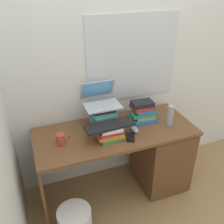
% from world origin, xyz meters
% --- Properties ---
extents(ground_plane, '(6.00, 6.00, 0.00)m').
position_xyz_m(ground_plane, '(0.00, 0.00, 0.00)').
color(ground_plane, '#9E7A4C').
extents(wall_back, '(6.00, 0.06, 2.60)m').
position_xyz_m(wall_back, '(0.00, 0.35, 1.30)').
color(wall_back, silver).
rests_on(wall_back, ground).
extents(desk, '(1.45, 0.60, 0.73)m').
position_xyz_m(desk, '(0.37, -0.02, 0.40)').
color(desk, brown).
rests_on(desk, ground).
extents(book_stack_tall, '(0.26, 0.21, 0.20)m').
position_xyz_m(book_stack_tall, '(-0.07, 0.13, 0.83)').
color(book_stack_tall, beige).
rests_on(book_stack_tall, desk).
extents(book_stack_keyboard_riser, '(0.23, 0.17, 0.12)m').
position_xyz_m(book_stack_keyboard_riser, '(-0.08, -0.09, 0.79)').
color(book_stack_keyboard_riser, '#338C4C').
rests_on(book_stack_keyboard_riser, desk).
extents(book_stack_side, '(0.25, 0.20, 0.20)m').
position_xyz_m(book_stack_side, '(0.31, 0.09, 0.82)').
color(book_stack_side, '#2672B2').
rests_on(book_stack_side, desk).
extents(laptop, '(0.32, 0.30, 0.20)m').
position_xyz_m(laptop, '(-0.08, 0.19, 0.98)').
color(laptop, '#B7BABF').
rests_on(laptop, book_stack_tall).
extents(keyboard, '(0.43, 0.16, 0.02)m').
position_xyz_m(keyboard, '(-0.09, -0.09, 0.86)').
color(keyboard, black).
rests_on(keyboard, book_stack_keyboard_riser).
extents(computer_mouse, '(0.06, 0.10, 0.04)m').
position_xyz_m(computer_mouse, '(0.16, -0.06, 0.75)').
color(computer_mouse, '#A5A8AD').
rests_on(computer_mouse, desk).
extents(mug, '(0.11, 0.07, 0.10)m').
position_xyz_m(mug, '(-0.49, -0.03, 0.78)').
color(mug, '#B23F33').
rests_on(mug, desk).
extents(water_bottle, '(0.06, 0.06, 0.20)m').
position_xyz_m(water_bottle, '(0.51, -0.08, 0.83)').
color(water_bottle, '#999EA5').
rests_on(water_bottle, desk).
extents(cell_phone, '(0.12, 0.15, 0.01)m').
position_xyz_m(cell_phone, '(0.08, -0.15, 0.73)').
color(cell_phone, black).
rests_on(cell_phone, desk).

